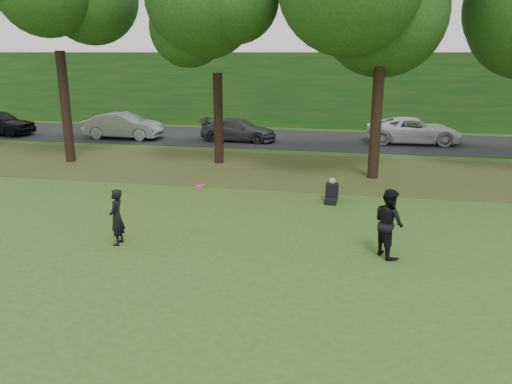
% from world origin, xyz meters
% --- Properties ---
extents(ground, '(120.00, 120.00, 0.00)m').
position_xyz_m(ground, '(0.00, 0.00, 0.00)').
color(ground, '#2B5019').
rests_on(ground, ground).
extents(leaf_litter, '(60.00, 7.00, 0.01)m').
position_xyz_m(leaf_litter, '(0.00, 13.00, 0.01)').
color(leaf_litter, '#3F3416').
rests_on(leaf_litter, ground).
extents(street, '(70.00, 7.00, 0.02)m').
position_xyz_m(street, '(0.00, 21.00, 0.01)').
color(street, black).
rests_on(street, ground).
extents(far_hedge, '(70.00, 3.00, 5.00)m').
position_xyz_m(far_hedge, '(0.00, 27.00, 2.50)').
color(far_hedge, '#134413').
rests_on(far_hedge, ground).
extents(player_left, '(0.42, 0.59, 1.53)m').
position_xyz_m(player_left, '(-2.97, 3.39, 0.77)').
color(player_left, black).
rests_on(player_left, ground).
extents(player_right, '(1.01, 1.08, 1.76)m').
position_xyz_m(player_right, '(4.13, 3.99, 0.88)').
color(player_right, black).
rests_on(player_right, ground).
extents(parked_cars, '(39.48, 4.21, 1.54)m').
position_xyz_m(parked_cars, '(-2.61, 19.95, 0.73)').
color(parked_cars, black).
rests_on(parked_cars, street).
extents(frisbee, '(0.34, 0.35, 0.08)m').
position_xyz_m(frisbee, '(-0.76, 3.89, 1.62)').
color(frisbee, '#E11270').
rests_on(frisbee, ground).
extents(seated_person, '(0.45, 0.75, 0.83)m').
position_xyz_m(seated_person, '(2.50, 8.52, 0.31)').
color(seated_person, black).
rests_on(seated_person, ground).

